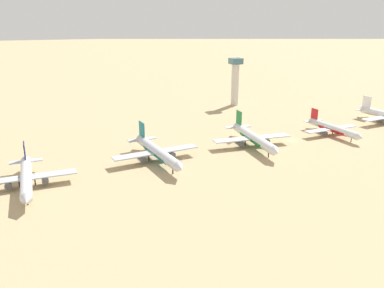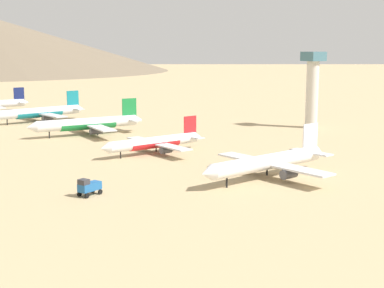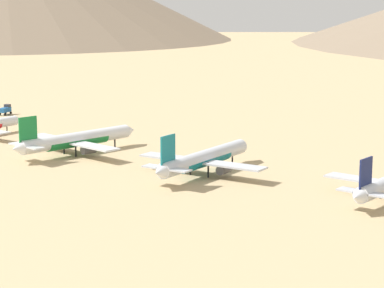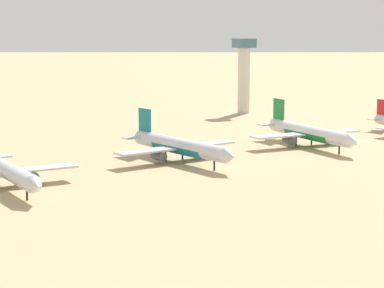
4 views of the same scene
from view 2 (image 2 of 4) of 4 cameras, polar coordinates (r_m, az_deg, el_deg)
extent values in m
plane|color=tan|center=(187.14, -7.36, 0.11)|extent=(1800.00, 1800.00, 0.00)
cone|color=silver|center=(293.19, -16.59, 4.11)|extent=(2.80, 3.36, 3.25)
cube|color=#141E51|center=(291.78, -17.27, 4.89)|extent=(5.24, 0.56, 6.66)
cube|color=#B6BBC5|center=(292.29, -17.13, 4.14)|extent=(3.53, 11.53, 0.34)
cylinder|color=silver|center=(245.00, -15.38, 3.17)|extent=(37.13, 9.42, 3.90)
cone|color=silver|center=(254.13, -11.32, 3.57)|extent=(3.37, 3.90, 3.51)
cube|color=#14727F|center=(251.88, -12.09, 4.53)|extent=(5.64, 1.20, 7.19)
cube|color=#B6BBC5|center=(252.59, -11.93, 3.60)|extent=(5.10, 12.67, 0.37)
cube|color=#B6BBC5|center=(245.74, -15.04, 3.05)|extent=(10.33, 35.28, 0.46)
cylinder|color=#4C4C54|center=(240.05, -14.56, 2.57)|extent=(4.62, 2.98, 2.36)
cylinder|color=#4C4C54|center=(251.08, -15.82, 2.83)|extent=(4.62, 2.98, 2.36)
cylinder|color=black|center=(239.63, -18.38, 2.31)|extent=(0.45, 0.45, 3.92)
cylinder|color=black|center=(244.00, -14.53, 2.63)|extent=(0.45, 0.45, 3.92)
cylinder|color=black|center=(248.76, -15.08, 2.74)|extent=(0.45, 0.45, 3.92)
cylinder|color=#14727F|center=(245.03, -15.37, 3.10)|extent=(20.69, 6.92, 3.91)
cylinder|color=silver|center=(204.83, -10.60, 2.10)|extent=(37.40, 5.34, 3.93)
cone|color=silver|center=(199.09, -16.11, 1.66)|extent=(3.46, 3.98, 3.86)
cone|color=silver|center=(212.27, -5.48, 2.50)|extent=(3.03, 3.65, 3.54)
cube|color=#197A38|center=(210.22, -6.43, 3.67)|extent=(5.70, 0.58, 7.25)
cube|color=silver|center=(210.96, -6.25, 2.54)|extent=(3.78, 12.54, 0.37)
cube|color=silver|center=(205.44, -10.19, 1.94)|extent=(6.51, 35.38, 0.47)
cylinder|color=#4C4C54|center=(199.58, -9.79, 1.31)|extent=(4.44, 2.54, 2.38)
cylinder|color=#4C4C54|center=(211.17, -10.96, 1.74)|extent=(4.44, 2.54, 2.38)
cylinder|color=black|center=(200.96, -14.39, 1.13)|extent=(0.46, 0.46, 3.96)
cylinder|color=black|center=(203.52, -9.64, 1.41)|extent=(0.46, 0.46, 3.96)
cylinder|color=black|center=(208.53, -10.16, 1.59)|extent=(0.46, 0.46, 3.96)
cylinder|color=#197A38|center=(204.87, -10.60, 2.02)|extent=(20.64, 4.72, 3.94)
cylinder|color=silver|center=(166.59, -3.87, 0.20)|extent=(30.88, 6.21, 3.24)
cone|color=silver|center=(158.03, -8.91, -0.43)|extent=(3.03, 3.43, 3.18)
cone|color=silver|center=(176.22, 0.60, 0.76)|extent=(2.66, 3.14, 2.92)
cube|color=red|center=(173.78, -0.20, 1.90)|extent=(4.70, 0.75, 5.97)
cube|color=silver|center=(174.61, -0.06, 0.78)|extent=(3.71, 10.45, 0.31)
cube|color=silver|center=(167.39, -3.51, 0.06)|extent=(7.07, 29.28, 0.38)
cylinder|color=#4C4C54|center=(163.07, -2.69, -0.62)|extent=(3.76, 2.30, 1.96)
cylinder|color=#4C4C54|center=(171.42, -4.66, -0.12)|extent=(3.76, 2.30, 1.96)
cylinder|color=black|center=(160.83, -7.31, -0.92)|extent=(0.38, 0.38, 3.26)
cylinder|color=black|center=(166.31, -2.83, -0.49)|extent=(0.38, 0.38, 3.26)
cylinder|color=black|center=(169.91, -3.69, -0.27)|extent=(0.38, 0.38, 3.26)
cylinder|color=red|center=(166.63, -3.87, 0.12)|extent=(17.13, 4.88, 3.25)
cylinder|color=white|center=(136.13, 7.79, -1.81)|extent=(36.14, 8.42, 3.79)
cone|color=white|center=(122.72, 1.57, -3.02)|extent=(3.65, 4.10, 3.72)
cone|color=white|center=(150.73, 12.79, -0.82)|extent=(3.21, 3.75, 3.41)
cube|color=white|center=(147.17, 12.00, 0.71)|extent=(5.49, 1.06, 6.99)
cube|color=silver|center=(148.33, 12.08, -0.82)|extent=(4.72, 12.30, 0.36)
cube|color=silver|center=(137.35, 8.20, -2.00)|extent=(9.35, 34.31, 0.45)
cylinder|color=#4C4C54|center=(133.21, 9.87, -3.03)|extent=(4.46, 2.82, 2.30)
cylinder|color=#4C4C54|center=(141.06, 6.17, -2.21)|extent=(4.46, 2.82, 2.30)
cylinder|color=black|center=(127.12, 3.58, -3.64)|extent=(0.44, 0.44, 3.81)
cylinder|color=black|center=(136.75, 9.28, -2.78)|extent=(0.44, 0.44, 3.81)
cylinder|color=black|center=(140.12, 7.68, -2.43)|extent=(0.44, 0.44, 3.81)
cube|color=#1E5999|center=(122.32, -10.42, -4.31)|extent=(5.68, 4.11, 1.70)
cube|color=#333338|center=(120.85, -11.01, -3.82)|extent=(2.45, 2.60, 1.10)
cylinder|color=black|center=(120.55, -10.68, -5.22)|extent=(1.15, 0.74, 1.10)
cylinder|color=black|center=(122.17, -11.44, -5.04)|extent=(1.15, 0.74, 1.10)
cylinder|color=black|center=(123.22, -9.36, -4.84)|extent=(1.15, 0.74, 1.10)
cylinder|color=black|center=(124.80, -10.12, -4.67)|extent=(1.15, 0.74, 1.10)
cylinder|color=beige|center=(224.09, 12.17, 4.95)|extent=(4.80, 4.80, 26.11)
cube|color=#3F6B7A|center=(223.34, 12.31, 8.75)|extent=(7.20, 7.20, 3.60)
camera|label=1|loc=(279.44, -48.37, 11.39)|focal=37.21mm
camera|label=3|loc=(418.61, -1.09, 11.64)|focal=73.05mm
camera|label=4|loc=(335.55, -49.76, 6.96)|focal=70.45mm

